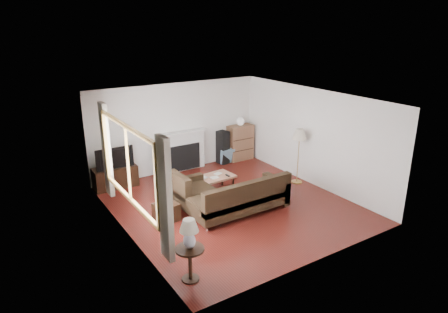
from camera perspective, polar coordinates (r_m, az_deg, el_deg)
room at (r=8.94m, az=1.04°, el=0.39°), size 5.10×5.60×2.54m
window at (r=7.64m, az=-13.56°, el=-1.04°), size 0.12×2.74×1.54m
curtain_near at (r=6.39m, az=-8.39°, el=-6.15°), size 0.10×0.35×2.10m
curtain_far at (r=9.08m, az=-16.44°, el=0.90°), size 0.10×0.35×2.10m
fireplace at (r=11.39m, az=-5.74°, el=0.83°), size 1.40×0.26×1.15m
tv_stand at (r=10.62m, az=-15.28°, el=-2.85°), size 1.09×0.49×0.54m
television at (r=10.44m, az=-15.53°, el=-0.06°), size 0.95×0.12×0.55m
speaker_left at (r=10.97m, az=-9.37°, el=-0.49°), size 0.37×0.41×0.99m
speaker_right at (r=11.91m, az=-0.18°, el=1.33°), size 0.33×0.37×0.99m
bookshelf at (r=12.23m, az=2.33°, el=2.01°), size 0.78×0.37×1.08m
globe_lamp at (r=12.06m, az=2.37°, el=5.02°), size 0.24×0.24×0.24m
sectional_sofa at (r=8.88m, az=2.24°, el=-5.68°), size 2.44×1.78×0.79m
coffee_table at (r=9.94m, az=-1.62°, el=-4.04°), size 1.14×0.68×0.43m
footstool at (r=8.73m, az=-8.23°, el=-7.82°), size 0.52×0.52×0.38m
floor_lamp at (r=10.56m, az=10.56°, el=0.03°), size 0.40×0.40×1.46m
side_table at (r=6.79m, az=-4.85°, el=-15.06°), size 0.48×0.48×0.60m
table_lamp at (r=6.50m, az=-4.99°, el=-11.00°), size 0.31×0.31×0.51m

